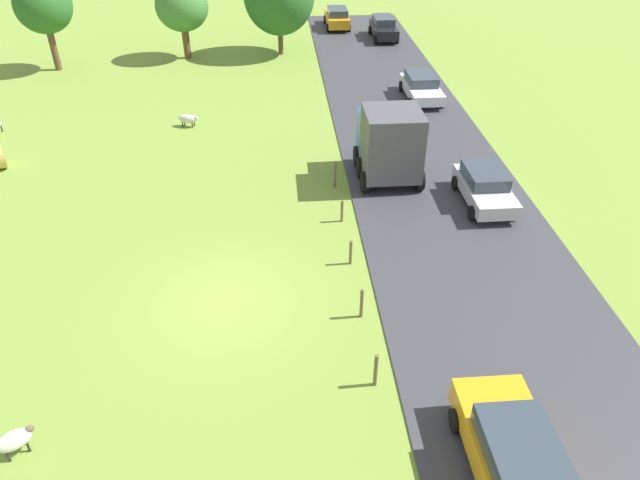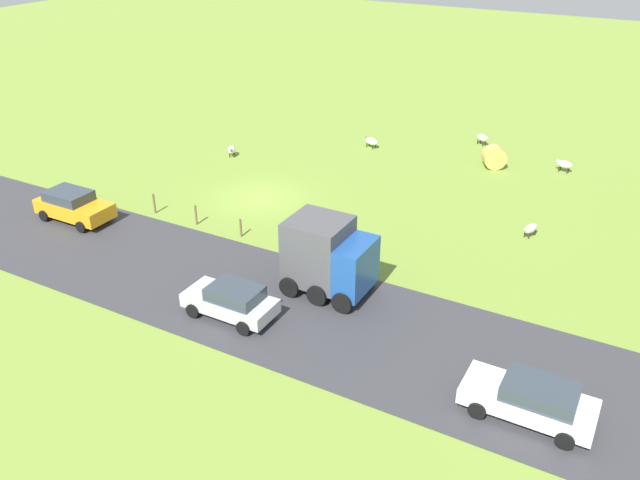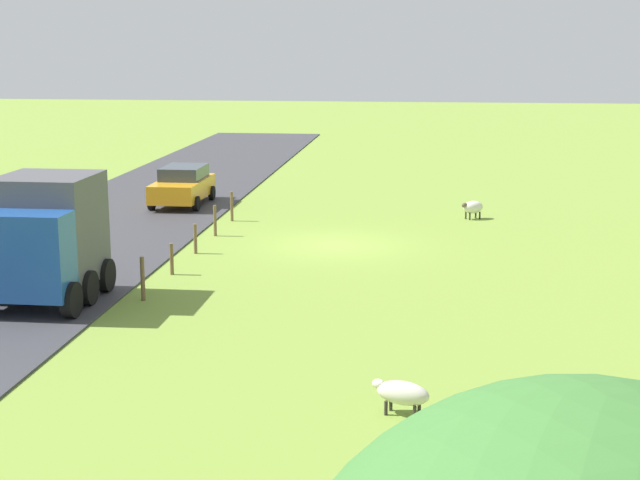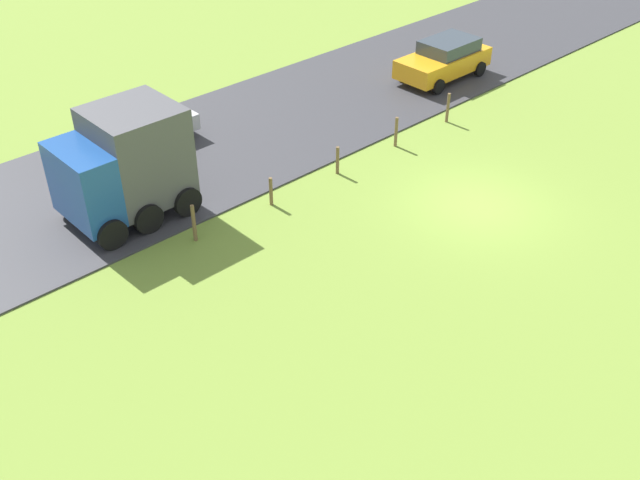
{
  "view_description": "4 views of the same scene",
  "coord_description": "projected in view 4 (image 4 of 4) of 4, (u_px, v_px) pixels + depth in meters",
  "views": [
    {
      "loc": [
        2.12,
        -15.88,
        13.35
      ],
      "look_at": [
        3.51,
        2.12,
        1.0
      ],
      "focal_mm": 32.79,
      "sensor_mm": 36.0,
      "label": 1
    },
    {
      "loc": [
        29.78,
        20.66,
        16.25
      ],
      "look_at": [
        3.62,
        6.19,
        0.39
      ],
      "focal_mm": 36.48,
      "sensor_mm": 36.0,
      "label": 2
    },
    {
      "loc": [
        -3.37,
        33.18,
        7.25
      ],
      "look_at": [
        0.09,
        3.94,
        1.02
      ],
      "focal_mm": 53.44,
      "sensor_mm": 36.0,
      "label": 3
    },
    {
      "loc": [
        -11.5,
        17.77,
        12.98
      ],
      "look_at": [
        1.13,
        6.02,
        0.9
      ],
      "focal_mm": 41.4,
      "sensor_mm": 36.0,
      "label": 4
    }
  ],
  "objects": [
    {
      "name": "ground_plane",
      "position": [
        477.0,
        205.0,
        24.25
      ],
      "size": [
        160.0,
        160.0,
        0.0
      ],
      "primitive_type": "plane",
      "color": "olive"
    },
    {
      "name": "road_strip",
      "position": [
        291.0,
        115.0,
        29.83
      ],
      "size": [
        8.0,
        80.0,
        0.06
      ],
      "primitive_type": "cube",
      "color": "#38383D",
      "rests_on": "ground_plane"
    },
    {
      "name": "fence_post_0",
      "position": [
        448.0,
        108.0,
        29.01
      ],
      "size": [
        0.12,
        0.12,
        1.21
      ],
      "primitive_type": "cylinder",
      "color": "brown",
      "rests_on": "ground_plane"
    },
    {
      "name": "fence_post_1",
      "position": [
        396.0,
        132.0,
        27.33
      ],
      "size": [
        0.12,
        0.12,
        1.17
      ],
      "primitive_type": "cylinder",
      "color": "brown",
      "rests_on": "ground_plane"
    },
    {
      "name": "fence_post_2",
      "position": [
        338.0,
        160.0,
        25.69
      ],
      "size": [
        0.12,
        0.12,
        1.04
      ],
      "primitive_type": "cylinder",
      "color": "brown",
      "rests_on": "ground_plane"
    },
    {
      "name": "fence_post_3",
      "position": [
        271.0,
        191.0,
        24.01
      ],
      "size": [
        0.12,
        0.12,
        1.01
      ],
      "primitive_type": "cylinder",
      "color": "brown",
      "rests_on": "ground_plane"
    },
    {
      "name": "fence_post_4",
      "position": [
        194.0,
        223.0,
        22.25
      ],
      "size": [
        0.12,
        0.12,
        1.26
      ],
      "primitive_type": "cylinder",
      "color": "brown",
      "rests_on": "ground_plane"
    },
    {
      "name": "truck_0",
      "position": [
        124.0,
        164.0,
        22.72
      ],
      "size": [
        2.84,
        3.82,
        3.5
      ],
      "color": "#1E4C99",
      "rests_on": "road_strip"
    },
    {
      "name": "car_1",
      "position": [
        138.0,
        127.0,
        27.09
      ],
      "size": [
        2.04,
        4.08,
        1.49
      ],
      "color": "#B7B7BC",
      "rests_on": "road_strip"
    },
    {
      "name": "car_3",
      "position": [
        444.0,
        59.0,
        32.4
      ],
      "size": [
        2.18,
        4.45,
        1.68
      ],
      "color": "orange",
      "rests_on": "road_strip"
    }
  ]
}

